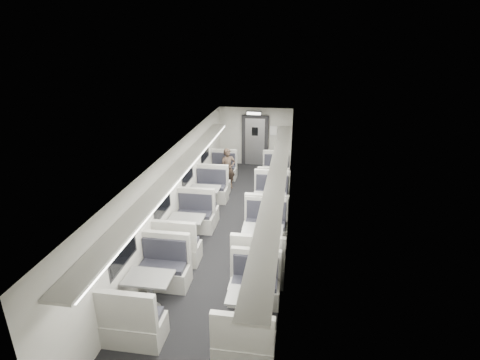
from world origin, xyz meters
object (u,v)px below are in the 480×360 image
(booth_left_a, at_px, (219,176))
(booth_right_a, at_px, (275,179))
(exit_sign, at_px, (254,113))
(booth_left_c, at_px, (187,230))
(booth_left_d, at_px, (150,293))
(booth_right_b, at_px, (269,208))
(booth_right_c, at_px, (262,244))
(booth_left_b, at_px, (205,199))
(vestibule_door, at_px, (255,141))
(passenger, at_px, (228,169))
(booth_right_d, at_px, (250,311))

(booth_left_a, distance_m, booth_right_a, 2.00)
(booth_right_a, distance_m, exit_sign, 2.94)
(booth_left_c, bearing_deg, booth_left_d, -90.00)
(booth_right_b, relative_size, booth_right_c, 0.96)
(booth_left_b, height_order, booth_left_d, booth_left_d)
(booth_right_b, bearing_deg, booth_left_d, -115.45)
(booth_left_c, xyz_separation_m, booth_right_a, (2.00, 4.16, -0.02))
(booth_left_a, height_order, vestibule_door, vestibule_door)
(passenger, distance_m, vestibule_door, 2.78)
(booth_left_a, distance_m, vestibule_door, 2.79)
(booth_right_d, bearing_deg, exit_sign, 96.41)
(booth_right_a, height_order, booth_right_c, booth_right_c)
(booth_right_c, xyz_separation_m, exit_sign, (-1.00, 6.58, 1.86))
(booth_right_c, xyz_separation_m, vestibule_door, (-1.00, 7.07, 0.62))
(passenger, bearing_deg, booth_left_b, -123.45)
(booth_left_d, bearing_deg, vestibule_door, 83.79)
(booth_right_c, bearing_deg, passenger, 110.52)
(booth_left_a, distance_m, booth_right_b, 3.18)
(booth_left_b, bearing_deg, booth_left_d, -90.00)
(booth_left_a, xyz_separation_m, booth_left_c, (0.00, -4.13, 0.02))
(booth_left_d, height_order, exit_sign, exit_sign)
(booth_left_b, distance_m, booth_right_b, 2.03)
(booth_left_c, relative_size, vestibule_door, 1.03)
(booth_right_b, bearing_deg, booth_right_c, -90.00)
(booth_right_a, distance_m, booth_right_d, 6.91)
(booth_left_b, relative_size, booth_right_a, 1.06)
(booth_right_a, height_order, booth_right_d, same)
(booth_left_a, relative_size, booth_left_d, 0.92)
(booth_left_b, distance_m, booth_right_a, 2.95)
(booth_left_a, distance_m, booth_left_b, 2.13)
(passenger, bearing_deg, booth_left_c, -118.29)
(booth_right_d, bearing_deg, booth_right_c, 90.00)
(booth_left_b, distance_m, exit_sign, 4.68)
(booth_left_a, bearing_deg, passenger, -24.95)
(booth_left_c, relative_size, booth_right_d, 1.05)
(booth_right_b, distance_m, passenger, 2.85)
(booth_left_b, relative_size, passenger, 1.52)
(booth_right_b, distance_m, booth_right_d, 4.40)
(booth_left_d, relative_size, vestibule_door, 1.05)
(booth_right_a, xyz_separation_m, booth_right_b, (0.00, -2.51, 0.03))
(booth_left_d, bearing_deg, booth_right_a, 73.40)
(booth_left_b, height_order, booth_right_d, booth_left_b)
(booth_right_a, xyz_separation_m, booth_right_d, (0.00, -6.91, -0.00))
(booth_right_b, bearing_deg, booth_left_a, 128.93)
(booth_left_a, height_order, booth_right_d, booth_right_d)
(booth_left_d, xyz_separation_m, booth_right_a, (2.00, 6.71, -0.02))
(booth_left_b, distance_m, booth_right_d, 5.14)
(booth_left_b, height_order, passenger, passenger)
(booth_left_d, height_order, booth_right_c, booth_right_c)
(booth_left_d, height_order, passenger, passenger)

